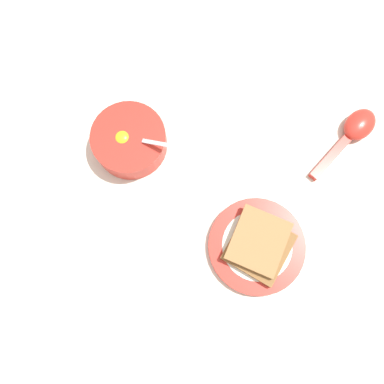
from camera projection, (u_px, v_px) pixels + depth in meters
name	position (u px, v px, depth m)	size (l,w,h in m)	color
ground_plane	(228.00, 130.00, 0.71)	(3.00, 3.00, 0.00)	silver
egg_bowl	(130.00, 141.00, 0.68)	(0.13, 0.13, 0.08)	red
toast_plate	(257.00, 246.00, 0.66)	(0.17, 0.17, 0.02)	red
toast_sandwich	(259.00, 244.00, 0.64)	(0.14, 0.14, 0.02)	brown
soup_spoon	(354.00, 130.00, 0.70)	(0.17, 0.08, 0.03)	red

